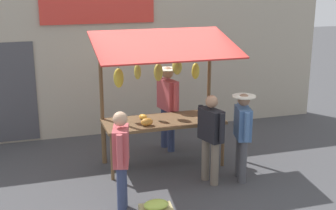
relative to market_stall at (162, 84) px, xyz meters
name	(u,v)px	position (x,y,z in m)	size (l,w,h in m)	color
ground_plane	(163,164)	(0.00, 0.04, -1.55)	(40.00, 40.00, 0.00)	#424244
street_backdrop	(132,57)	(0.07, -2.16, 0.15)	(9.00, 0.30, 3.40)	#B2A893
market_stall	(162,84)	(0.00, 0.00, 0.00)	(2.50, 1.46, 2.50)	brown
vendor_with_sunhat	(168,101)	(-0.32, -0.71, -0.52)	(0.45, 0.71, 1.72)	navy
shopper_with_ponytail	(242,130)	(-1.11, 1.06, -0.65)	(0.40, 0.66, 1.55)	#4C4C51
shopper_in_striped_shirt	(121,156)	(1.10, 1.57, -0.65)	(0.33, 0.66, 1.58)	navy
shopper_in_grey_tee	(211,134)	(-0.55, 1.01, -0.67)	(0.34, 0.65, 1.55)	#726656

